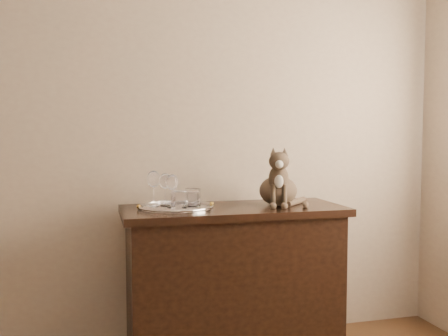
% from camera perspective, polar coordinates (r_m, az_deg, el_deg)
% --- Properties ---
extents(wall_back, '(4.00, 0.10, 2.70)m').
position_cam_1_polar(wall_back, '(2.89, -12.20, 5.92)').
color(wall_back, tan).
rests_on(wall_back, ground).
extents(sideboard, '(1.20, 0.50, 0.85)m').
position_cam_1_polar(sideboard, '(2.80, 1.07, -13.09)').
color(sideboard, black).
rests_on(sideboard, ground).
extents(tray, '(0.40, 0.40, 0.01)m').
position_cam_1_polar(tray, '(2.66, -5.50, -4.56)').
color(tray, silver).
rests_on(tray, sideboard).
extents(wine_glass_a, '(0.07, 0.07, 0.19)m').
position_cam_1_polar(wine_glass_a, '(2.72, -8.04, -2.30)').
color(wine_glass_a, white).
rests_on(wine_glass_a, tray).
extents(wine_glass_b, '(0.07, 0.07, 0.18)m').
position_cam_1_polar(wine_glass_b, '(2.70, -6.73, -2.46)').
color(wine_glass_b, silver).
rests_on(wine_glass_b, tray).
extents(wine_glass_d, '(0.07, 0.07, 0.17)m').
position_cam_1_polar(wine_glass_d, '(2.64, -5.94, -2.61)').
color(wine_glass_d, white).
rests_on(wine_glass_d, tray).
extents(tumbler_a, '(0.07, 0.07, 0.08)m').
position_cam_1_polar(tumbler_a, '(2.63, -3.68, -3.66)').
color(tumbler_a, silver).
rests_on(tumbler_a, tray).
extents(tumbler_b, '(0.09, 0.09, 0.10)m').
position_cam_1_polar(tumbler_b, '(2.53, -5.11, -3.78)').
color(tumbler_b, white).
rests_on(tumbler_b, tray).
extents(tumbler_c, '(0.08, 0.08, 0.09)m').
position_cam_1_polar(tumbler_c, '(2.69, -3.59, -3.36)').
color(tumbler_c, white).
rests_on(tumbler_c, tray).
extents(cat, '(0.40, 0.39, 0.32)m').
position_cam_1_polar(cat, '(2.77, 6.22, -0.93)').
color(cat, brown).
rests_on(cat, sideboard).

